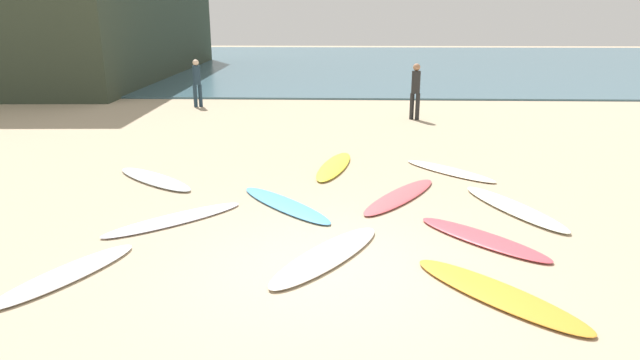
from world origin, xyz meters
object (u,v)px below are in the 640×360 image
(surfboard_4, at_px, (285,204))
(beachgoer_near, at_px, (197,81))
(surfboard_6, at_px, (497,293))
(surfboard_2, at_px, (67,274))
(surfboard_3, at_px, (449,171))
(surfboard_10, at_px, (513,208))
(beachgoer_mid, at_px, (416,88))
(surfboard_7, at_px, (334,166))
(surfboard_1, at_px, (482,238))
(surfboard_5, at_px, (327,255))
(surfboard_0, at_px, (154,179))
(surfboard_8, at_px, (175,219))
(surfboard_9, at_px, (400,196))

(surfboard_4, height_order, beachgoer_near, beachgoer_near)
(surfboard_4, xyz_separation_m, surfboard_6, (2.87, -3.11, 0.00))
(surfboard_2, distance_m, surfboard_6, 5.43)
(surfboard_3, bearing_deg, surfboard_6, 43.16)
(surfboard_2, xyz_separation_m, surfboard_10, (6.55, 2.76, 0.01))
(surfboard_2, relative_size, beachgoer_mid, 1.16)
(surfboard_7, bearing_deg, beachgoer_near, 133.42)
(surfboard_1, bearing_deg, beachgoer_near, 78.64)
(surfboard_2, height_order, beachgoer_near, beachgoer_near)
(surfboard_5, relative_size, beachgoer_mid, 1.35)
(surfboard_7, bearing_deg, surfboard_0, -151.13)
(surfboard_2, xyz_separation_m, surfboard_3, (5.90, 5.13, -0.00))
(surfboard_3, height_order, beachgoer_near, beachgoer_near)
(surfboard_5, xyz_separation_m, beachgoer_mid, (2.61, 10.77, 0.98))
(surfboard_1, distance_m, surfboard_4, 3.42)
(surfboard_3, relative_size, surfboard_4, 0.93)
(surfboard_8, xyz_separation_m, surfboard_9, (3.84, 1.34, 0.00))
(surfboard_0, height_order, surfboard_8, surfboard_0)
(surfboard_1, height_order, surfboard_6, same)
(beachgoer_near, bearing_deg, surfboard_1, 84.92)
(beachgoer_mid, bearing_deg, surfboard_5, -72.16)
(surfboard_5, xyz_separation_m, surfboard_9, (1.30, 2.66, -0.00))
(surfboard_4, bearing_deg, beachgoer_near, -109.09)
(surfboard_2, distance_m, beachgoer_near, 13.96)
(surfboard_4, xyz_separation_m, surfboard_7, (0.85, 2.59, 0.01))
(surfboard_1, height_order, surfboard_9, surfboard_1)
(surfboard_8, bearing_deg, beachgoer_near, -29.98)
(surfboard_2, distance_m, beachgoer_mid, 12.95)
(surfboard_3, bearing_deg, surfboard_8, -10.36)
(beachgoer_near, bearing_deg, surfboard_10, 90.99)
(surfboard_1, height_order, beachgoer_near, beachgoer_near)
(surfboard_1, relative_size, surfboard_9, 0.87)
(surfboard_2, distance_m, surfboard_7, 6.37)
(surfboard_7, xyz_separation_m, beachgoer_near, (-5.22, 8.41, 0.94))
(surfboard_10, distance_m, beachgoer_near, 13.89)
(surfboard_2, height_order, surfboard_3, surfboard_2)
(surfboard_2, relative_size, surfboard_5, 0.86)
(surfboard_2, relative_size, surfboard_9, 0.82)
(surfboard_7, xyz_separation_m, surfboard_9, (1.26, -2.04, -0.01))
(surfboard_9, relative_size, beachgoer_mid, 1.41)
(surfboard_0, bearing_deg, surfboard_10, -62.28)
(beachgoer_mid, bearing_deg, surfboard_1, -60.23)
(surfboard_5, bearing_deg, surfboard_6, -172.90)
(surfboard_1, distance_m, surfboard_10, 1.63)
(surfboard_9, bearing_deg, surfboard_2, -111.40)
(surfboard_1, relative_size, beachgoer_mid, 1.22)
(surfboard_6, height_order, surfboard_8, surfboard_6)
(surfboard_0, xyz_separation_m, surfboard_8, (1.10, -2.24, -0.01))
(surfboard_9, distance_m, surfboard_10, 1.99)
(surfboard_6, height_order, surfboard_10, surfboard_10)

